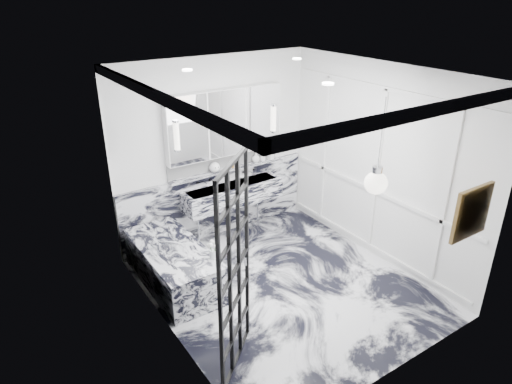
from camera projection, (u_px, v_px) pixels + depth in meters
floor at (284, 286)px, 6.09m from camera, size 3.60×3.60×0.00m
ceiling at (291, 73)px, 4.93m from camera, size 3.60×3.60×0.00m
wall_back at (215, 150)px, 6.87m from camera, size 3.60×0.00×3.60m
wall_front at (407, 258)px, 4.15m from camera, size 3.60×0.00×3.60m
wall_left at (164, 226)px, 4.70m from camera, size 0.00×3.60×3.60m
wall_right at (379, 164)px, 6.32m from camera, size 0.00×3.60×3.60m
marble_clad_back at (218, 203)px, 7.22m from camera, size 3.18×0.05×1.05m
marble_clad_left at (165, 231)px, 4.73m from camera, size 0.02×3.56×2.68m
panel_molding at (377, 171)px, 6.35m from camera, size 0.03×3.40×2.30m
soap_bottle_a at (263, 154)px, 7.30m from camera, size 0.10×0.10×0.23m
soap_bottle_b at (271, 153)px, 7.39m from camera, size 0.09×0.09×0.18m
soap_bottle_c at (256, 157)px, 7.25m from camera, size 0.15×0.15×0.16m
face_pot at (214, 167)px, 6.87m from camera, size 0.16×0.16×0.16m
amber_bottle at (233, 165)px, 7.04m from camera, size 0.04×0.04×0.10m
flower_vase at (213, 254)px, 5.68m from camera, size 0.09×0.09×0.12m
crittall_door at (235, 271)px, 4.44m from camera, size 0.69×0.61×2.25m
artwork at (472, 212)px, 4.62m from camera, size 0.46×0.04×0.46m
pendant_light at (376, 183)px, 4.44m from camera, size 0.23×0.23×0.23m
trough_sink at (233, 194)px, 7.04m from camera, size 1.60×0.45×0.30m
ledge at (227, 170)px, 7.02m from camera, size 1.90×0.14×0.04m
subway_tile at (224, 161)px, 7.02m from camera, size 1.90×0.03×0.23m
mirror_cabinet at (225, 123)px, 6.72m from camera, size 1.90×0.16×1.00m
sconce_left at (177, 136)px, 6.25m from camera, size 0.07×0.07×0.40m
sconce_right at (274, 119)px, 7.08m from camera, size 0.07×0.07×0.40m
bathtub at (174, 265)px, 6.06m from camera, size 0.75×1.65×0.55m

